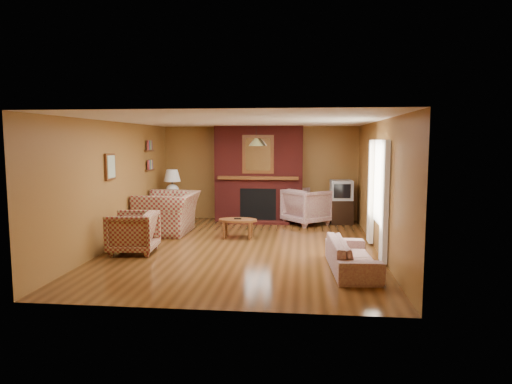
# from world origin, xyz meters

# --- Properties ---
(floor) EXTENTS (6.50, 6.50, 0.00)m
(floor) POSITION_xyz_m (0.00, 0.00, 0.00)
(floor) COLOR #47280F
(floor) RESTS_ON ground
(ceiling) EXTENTS (6.50, 6.50, 0.00)m
(ceiling) POSITION_xyz_m (0.00, 0.00, 2.40)
(ceiling) COLOR white
(ceiling) RESTS_ON wall_back
(wall_back) EXTENTS (6.50, 0.00, 6.50)m
(wall_back) POSITION_xyz_m (0.00, 3.25, 1.20)
(wall_back) COLOR olive
(wall_back) RESTS_ON floor
(wall_front) EXTENTS (6.50, 0.00, 6.50)m
(wall_front) POSITION_xyz_m (0.00, -3.25, 1.20)
(wall_front) COLOR olive
(wall_front) RESTS_ON floor
(wall_left) EXTENTS (0.00, 6.50, 6.50)m
(wall_left) POSITION_xyz_m (-2.50, 0.00, 1.20)
(wall_left) COLOR olive
(wall_left) RESTS_ON floor
(wall_right) EXTENTS (0.00, 6.50, 6.50)m
(wall_right) POSITION_xyz_m (2.50, 0.00, 1.20)
(wall_right) COLOR olive
(wall_right) RESTS_ON floor
(fireplace) EXTENTS (2.20, 0.82, 2.40)m
(fireplace) POSITION_xyz_m (0.00, 2.98, 1.18)
(fireplace) COLOR #591713
(fireplace) RESTS_ON floor
(window_right) EXTENTS (0.10, 1.85, 2.00)m
(window_right) POSITION_xyz_m (2.45, -0.20, 1.13)
(window_right) COLOR beige
(window_right) RESTS_ON wall_right
(bookshelf) EXTENTS (0.09, 0.55, 0.71)m
(bookshelf) POSITION_xyz_m (-2.44, 1.90, 1.67)
(bookshelf) COLOR brown
(bookshelf) RESTS_ON wall_left
(botanical_print) EXTENTS (0.05, 0.40, 0.50)m
(botanical_print) POSITION_xyz_m (-2.47, -0.30, 1.55)
(botanical_print) COLOR brown
(botanical_print) RESTS_ON wall_left
(pendant_light) EXTENTS (0.36, 0.36, 0.48)m
(pendant_light) POSITION_xyz_m (0.00, 2.30, 2.00)
(pendant_light) COLOR black
(pendant_light) RESTS_ON ceiling
(plaid_loveseat) EXTENTS (1.21, 1.38, 0.90)m
(plaid_loveseat) POSITION_xyz_m (-1.85, 1.22, 0.45)
(plaid_loveseat) COLOR maroon
(plaid_loveseat) RESTS_ON floor
(plaid_armchair) EXTENTS (0.89, 0.87, 0.76)m
(plaid_armchair) POSITION_xyz_m (-1.95, -0.60, 0.38)
(plaid_armchair) COLOR maroon
(plaid_armchair) RESTS_ON floor
(floral_sofa) EXTENTS (0.76, 1.72, 0.49)m
(floral_sofa) POSITION_xyz_m (1.90, -1.36, 0.25)
(floral_sofa) COLOR #BEB693
(floral_sofa) RESTS_ON floor
(floral_armchair) EXTENTS (1.33, 1.33, 0.87)m
(floral_armchair) POSITION_xyz_m (1.22, 2.63, 0.44)
(floral_armchair) COLOR #BEB693
(floral_armchair) RESTS_ON floor
(coffee_table) EXTENTS (0.80, 0.50, 0.43)m
(coffee_table) POSITION_xyz_m (-0.23, 0.82, 0.35)
(coffee_table) COLOR brown
(coffee_table) RESTS_ON floor
(side_table) EXTENTS (0.53, 0.53, 0.64)m
(side_table) POSITION_xyz_m (-2.10, 2.45, 0.32)
(side_table) COLOR brown
(side_table) RESTS_ON floor
(table_lamp) EXTENTS (0.42, 0.42, 0.69)m
(table_lamp) POSITION_xyz_m (-2.10, 2.45, 1.02)
(table_lamp) COLOR silver
(table_lamp) RESTS_ON side_table
(tv_stand) EXTENTS (0.59, 0.55, 0.59)m
(tv_stand) POSITION_xyz_m (2.05, 2.80, 0.30)
(tv_stand) COLOR black
(tv_stand) RESTS_ON floor
(crt_tv) EXTENTS (0.55, 0.54, 0.48)m
(crt_tv) POSITION_xyz_m (2.05, 2.79, 0.83)
(crt_tv) COLOR #A7A9AE
(crt_tv) RESTS_ON tv_stand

